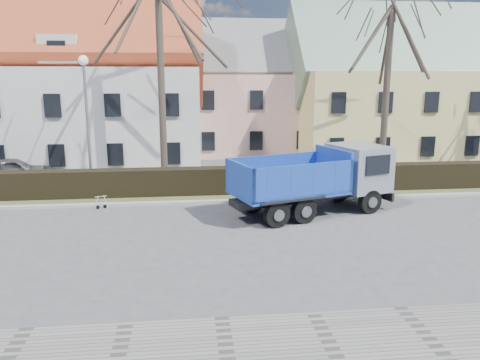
{
  "coord_description": "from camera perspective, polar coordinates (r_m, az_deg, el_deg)",
  "views": [
    {
      "loc": [
        -0.68,
        -16.14,
        5.68
      ],
      "look_at": [
        1.34,
        2.1,
        1.6
      ],
      "focal_mm": 35.0,
      "sensor_mm": 36.0,
      "label": 1
    }
  ],
  "objects": [
    {
      "name": "ground",
      "position": [
        17.12,
        -3.7,
        -6.86
      ],
      "size": [
        120.0,
        120.0,
        0.0
      ],
      "primitive_type": "plane",
      "color": "#4B4B4E"
    },
    {
      "name": "curb_far",
      "position": [
        21.5,
        -4.28,
        -2.66
      ],
      "size": [
        80.0,
        0.3,
        0.12
      ],
      "primitive_type": "cube",
      "color": "#9E9C98",
      "rests_on": "ground"
    },
    {
      "name": "grass_strip",
      "position": [
        23.05,
        -4.43,
        -1.64
      ],
      "size": [
        80.0,
        3.0,
        0.1
      ],
      "primitive_type": "cube",
      "color": "#464D2B",
      "rests_on": "ground"
    },
    {
      "name": "hedge",
      "position": [
        22.72,
        -4.43,
        -0.3
      ],
      "size": [
        60.0,
        0.9,
        1.3
      ],
      "primitive_type": "cube",
      "color": "black",
      "rests_on": "ground"
    },
    {
      "name": "building_pink",
      "position": [
        36.48,
        1.09,
        9.89
      ],
      "size": [
        10.8,
        8.8,
        8.0
      ],
      "primitive_type": null,
      "color": "beige",
      "rests_on": "ground"
    },
    {
      "name": "building_yellow",
      "position": [
        37.13,
        20.69,
        9.53
      ],
      "size": [
        18.8,
        10.8,
        8.5
      ],
      "primitive_type": null,
      "color": "#DDCC79",
      "rests_on": "ground"
    },
    {
      "name": "tree_1",
      "position": [
        24.69,
        -9.65,
        13.86
      ],
      "size": [
        9.2,
        9.2,
        12.65
      ],
      "primitive_type": null,
      "color": "#393028",
      "rests_on": "ground"
    },
    {
      "name": "tree_2",
      "position": [
        26.86,
        17.49,
        11.58
      ],
      "size": [
        8.0,
        8.0,
        11.0
      ],
      "primitive_type": null,
      "color": "#393028",
      "rests_on": "ground"
    },
    {
      "name": "dump_truck",
      "position": [
        19.69,
        8.22,
        -0.06
      ],
      "size": [
        7.63,
        4.79,
        2.86
      ],
      "primitive_type": null,
      "rotation": [
        0.0,
        0.0,
        0.32
      ],
      "color": "#16379B",
      "rests_on": "ground"
    },
    {
      "name": "streetlight",
      "position": [
        23.75,
        -18.06,
        6.32
      ],
      "size": [
        0.53,
        0.53,
        6.73
      ],
      "primitive_type": null,
      "color": "gray",
      "rests_on": "ground"
    },
    {
      "name": "cart_frame",
      "position": [
        21.31,
        -17.1,
        -2.6
      ],
      "size": [
        0.8,
        0.62,
        0.64
      ],
      "primitive_type": null,
      "rotation": [
        0.0,
        0.0,
        0.36
      ],
      "color": "silver",
      "rests_on": "ground"
    },
    {
      "name": "parked_car_a",
      "position": [
        27.87,
        -26.05,
        1.02
      ],
      "size": [
        4.62,
        2.9,
        1.47
      ],
      "primitive_type": "imported",
      "rotation": [
        0.0,
        0.0,
        1.86
      ],
      "color": "#3F3F40",
      "rests_on": "ground"
    }
  ]
}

